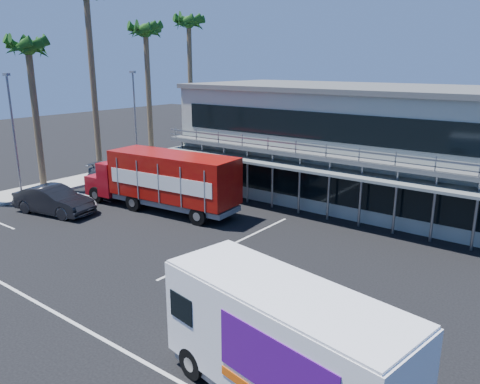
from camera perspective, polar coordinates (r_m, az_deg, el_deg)
The scene contains 15 objects.
ground at distance 22.54m, azimuth -9.86°, elevation -7.45°, with size 120.00×120.00×0.00m, color black.
building at distance 31.83m, azimuth 13.94°, elevation 5.91°, with size 22.40×12.00×7.30m.
curb_strip at distance 37.39m, azimuth -18.89°, elevation 1.31°, with size 3.00×32.00×0.16m, color #A5A399.
palm_c at distance 34.76m, azimuth -24.36°, elevation 15.01°, with size 2.80×2.80×10.75m.
palm_d at distance 37.91m, azimuth -18.19°, elevation 20.98°, with size 2.80×2.80×14.75m.
palm_e at distance 40.47m, azimuth -11.40°, elevation 17.84°, with size 2.80×2.80×12.25m.
palm_f at distance 44.64m, azimuth -6.25°, elevation 18.95°, with size 2.80×2.80×13.25m.
light_pole_near at distance 33.46m, azimuth -25.88°, elevation 6.74°, with size 0.50×0.25×8.09m.
light_pole_far at distance 38.96m, azimuth -12.65°, elevation 8.93°, with size 0.50×0.25×8.09m.
red_truck at distance 28.43m, azimuth -9.29°, elevation 1.56°, with size 10.76×3.45×3.56m.
white_van at distance 12.53m, azimuth 5.20°, elevation -18.04°, with size 7.18×3.49×3.36m.
parked_car_b at distance 29.87m, azimuth -21.77°, elevation -0.93°, with size 1.75×5.03×1.66m, color black.
parked_car_c at distance 30.06m, azimuth -21.24°, elevation -1.06°, with size 2.28×4.94×1.37m, color silver.
parked_car_d at distance 36.17m, azimuth -14.65°, elevation 2.18°, with size 1.93×4.74×1.38m, color #323843.
parked_car_e at distance 36.00m, azimuth -7.70°, elevation 2.66°, with size 1.87×4.66×1.59m, color slate.
Camera 1 is at (15.45, -13.92, 8.69)m, focal length 35.00 mm.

